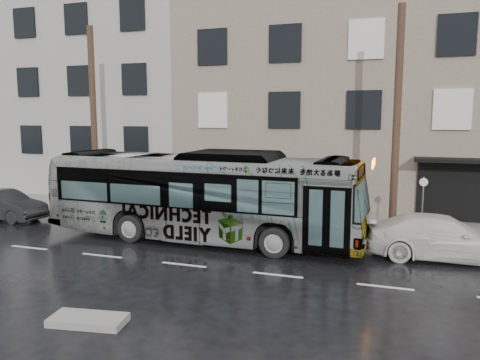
# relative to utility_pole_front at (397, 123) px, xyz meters

# --- Properties ---
(ground) EXTENTS (120.00, 120.00, 0.00)m
(ground) POSITION_rel_utility_pole_front_xyz_m (-6.50, -3.30, -4.65)
(ground) COLOR black
(ground) RESTS_ON ground
(sidewalk) EXTENTS (90.00, 3.60, 0.15)m
(sidewalk) POSITION_rel_utility_pole_front_xyz_m (-6.50, 1.60, -4.58)
(sidewalk) COLOR gray
(sidewalk) RESTS_ON ground
(building_taupe) EXTENTS (20.00, 12.00, 11.00)m
(building_taupe) POSITION_rel_utility_pole_front_xyz_m (-1.50, 9.40, 0.85)
(building_taupe) COLOR gray
(building_taupe) RESTS_ON ground
(building_grey) EXTENTS (26.00, 15.00, 16.00)m
(building_grey) POSITION_rel_utility_pole_front_xyz_m (-24.50, 10.90, 3.35)
(building_grey) COLOR #A2A099
(building_grey) RESTS_ON ground
(utility_pole_front) EXTENTS (0.30, 0.30, 9.00)m
(utility_pole_front) POSITION_rel_utility_pole_front_xyz_m (0.00, 0.00, 0.00)
(utility_pole_front) COLOR #4B3425
(utility_pole_front) RESTS_ON sidewalk
(utility_pole_rear) EXTENTS (0.30, 0.30, 9.00)m
(utility_pole_rear) POSITION_rel_utility_pole_front_xyz_m (-14.00, 0.00, 0.00)
(utility_pole_rear) COLOR #4B3425
(utility_pole_rear) RESTS_ON sidewalk
(sign_post) EXTENTS (0.06, 0.06, 2.40)m
(sign_post) POSITION_rel_utility_pole_front_xyz_m (1.10, 0.00, -3.30)
(sign_post) COLOR slate
(sign_post) RESTS_ON sidewalk
(bus) EXTENTS (12.89, 3.43, 3.56)m
(bus) POSITION_rel_utility_pole_front_xyz_m (-7.17, -2.66, -2.87)
(bus) COLOR #B2B2B2
(bus) RESTS_ON ground
(white_sedan) EXTENTS (5.31, 2.45, 1.50)m
(white_sedan) POSITION_rel_utility_pole_front_xyz_m (1.69, -2.32, -3.90)
(white_sedan) COLOR silver
(white_sedan) RESTS_ON ground
(dark_sedan) EXTENTS (4.35, 1.76, 1.41)m
(dark_sedan) POSITION_rel_utility_pole_front_xyz_m (-17.53, -2.34, -3.95)
(dark_sedan) COLOR black
(dark_sedan) RESTS_ON ground
(slush_pile) EXTENTS (1.90, 1.06, 0.18)m
(slush_pile) POSITION_rel_utility_pole_front_xyz_m (-6.76, -10.57, -4.56)
(slush_pile) COLOR gray
(slush_pile) RESTS_ON ground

